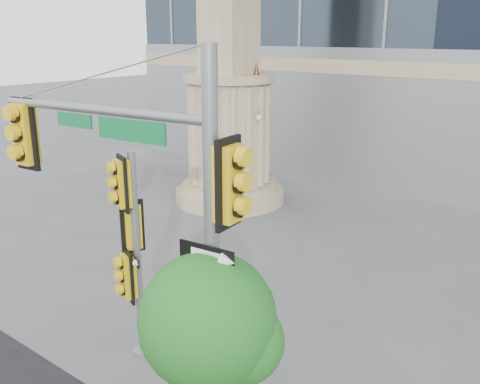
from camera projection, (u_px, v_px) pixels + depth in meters
The scene contains 5 objects.
ground at pixel (182, 351), 11.58m from camera, with size 120.00×120.00×0.00m, color #545456.
monument at pixel (229, 62), 20.32m from camera, with size 4.40×4.40×16.60m.
main_signal_pole at pixel (152, 201), 8.57m from camera, with size 5.03×0.94×6.48m.
secondary_signal_pole at pixel (131, 240), 10.73m from camera, with size 0.75×0.74×4.44m.
street_tree at pixel (211, 326), 8.24m from camera, with size 2.21×2.16×3.44m.
Camera 1 is at (7.23, -7.17, 6.62)m, focal length 40.00 mm.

